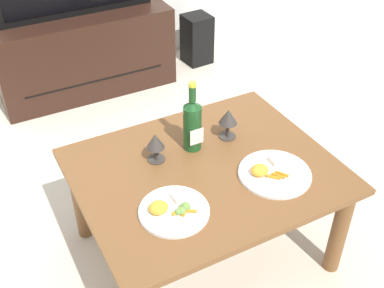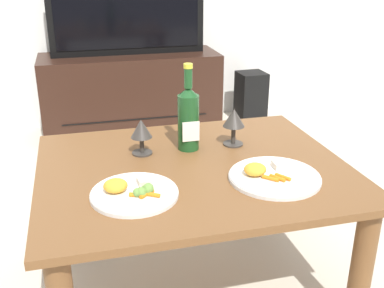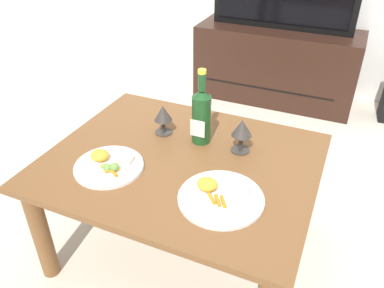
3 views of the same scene
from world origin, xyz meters
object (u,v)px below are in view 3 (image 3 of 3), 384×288
Objects in this scene: dining_table at (182,176)px; dinner_plate_right at (220,196)px; wine_bottle at (201,114)px; goblet_left at (163,115)px; goblet_right at (242,130)px; dinner_plate_left at (109,165)px; tv_stand at (276,65)px.

dining_table is 3.53× the size of dinner_plate_right.
dinner_plate_right is (0.22, -0.16, 0.10)m from dining_table.
wine_bottle reaches higher than goblet_left.
goblet_right reaches higher than dinner_plate_left.
goblet_left is 0.92× the size of goblet_right.
dinner_plate_left is at bearing -143.52° from goblet_right.
tv_stand is 1.56m from goblet_right.
wine_bottle is 2.24× the size of goblet_right.
wine_bottle is (0.02, 0.15, 0.21)m from dining_table.
goblet_left is (-0.15, 0.15, 0.17)m from dining_table.
tv_stand is at bearing 90.71° from wine_bottle.
tv_stand is 1.56m from goblet_left.
goblet_left is (-0.17, -0.00, -0.04)m from wine_bottle.
dinner_plate_left is at bearing -128.08° from wine_bottle.
dining_table is 3.95× the size of dinner_plate_left.
tv_stand is 3.71× the size of wine_bottle.
goblet_left is at bearing 180.00° from goblet_right.
goblet_left is at bearing 76.67° from dinner_plate_left.
dinner_plate_right is at bearing -83.19° from tv_stand.
dinner_plate_right is (0.03, -0.31, -0.09)m from goblet_right.
goblet_right is at bearing -82.85° from tv_stand.
dining_table is 0.88× the size of tv_stand.
tv_stand reaches higher than dining_table.
wine_bottle is 1.21× the size of dinner_plate_left.
goblet_right is (0.17, -0.00, -0.03)m from wine_bottle.
dinner_plate_left is at bearing -103.33° from goblet_left.
dinner_plate_right is (0.22, -1.83, 0.22)m from tv_stand.
tv_stand is 8.32× the size of goblet_right.
wine_bottle is 0.17m from goblet_right.
wine_bottle is (0.02, -1.52, 0.34)m from tv_stand.
dinner_plate_right is at bearing -39.55° from goblet_left.
dining_table is at bearing -43.92° from goblet_left.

